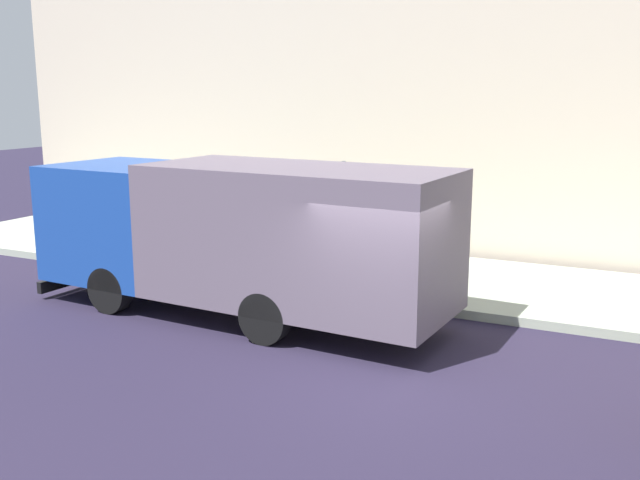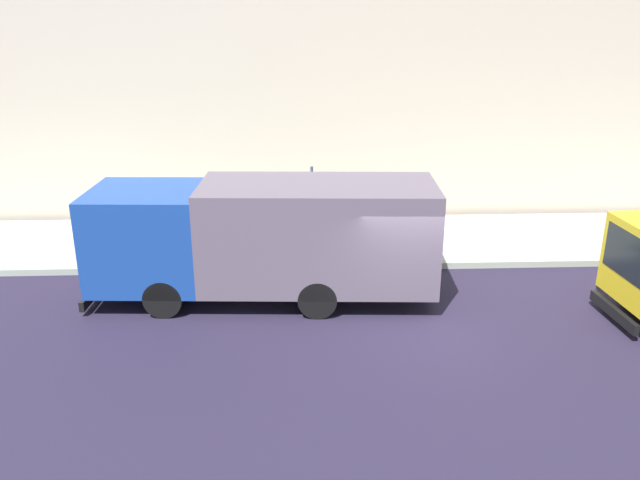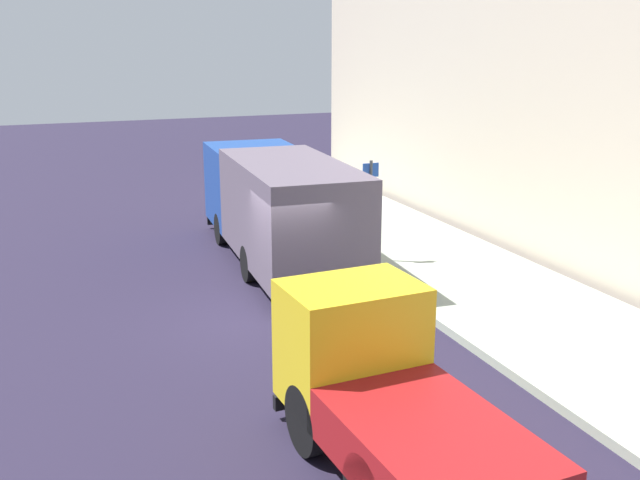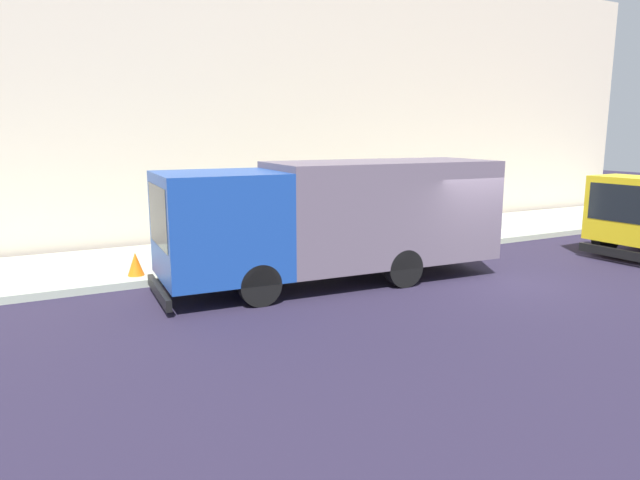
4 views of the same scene
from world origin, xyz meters
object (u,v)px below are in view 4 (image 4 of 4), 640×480
(pedestrian_walking, at_px, (211,231))
(street_sign_post, at_px, (335,200))
(large_utility_truck, at_px, (335,216))
(traffic_cone_orange, at_px, (136,264))

(pedestrian_walking, height_order, street_sign_post, street_sign_post)
(large_utility_truck, height_order, street_sign_post, large_utility_truck)
(large_utility_truck, relative_size, street_sign_post, 3.20)
(pedestrian_walking, relative_size, street_sign_post, 0.66)
(traffic_cone_orange, bearing_deg, large_utility_truck, -117.31)
(large_utility_truck, bearing_deg, pedestrian_walking, 49.33)
(street_sign_post, bearing_deg, traffic_cone_orange, 89.01)
(street_sign_post, bearing_deg, pedestrian_walking, 87.59)
(pedestrian_walking, bearing_deg, large_utility_truck, 51.13)
(large_utility_truck, xyz_separation_m, traffic_cone_orange, (2.21, 4.28, -1.17))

